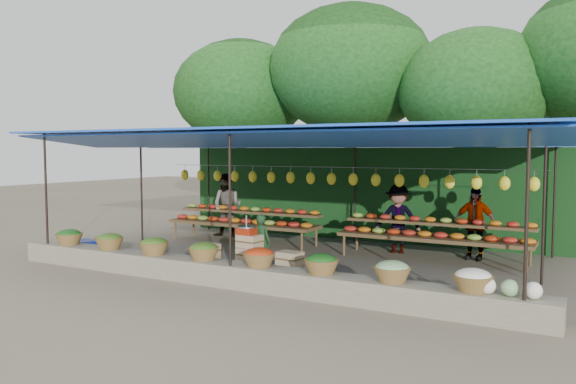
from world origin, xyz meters
The scene contains 16 objects.
ground centered at (0.00, 0.00, 0.00)m, with size 60.00×60.00×0.00m, color #695F4D.
stone_curb centered at (0.00, -2.75, 0.20)m, with size 10.60×0.55×0.40m, color #666251.
stall_canopy centered at (0.00, 0.06, 2.68)m, with size 10.80×6.60×2.82m.
produce_baskets centered at (-0.10, -2.75, 0.56)m, with size 8.98×0.58×0.34m.
netting_backdrop centered at (0.00, 3.15, 1.25)m, with size 10.60×0.06×2.50m, color #1B4E1C.
tree_row centered at (0.50, 6.09, 4.70)m, with size 16.51×5.50×7.12m.
fruit_table_left centered at (-2.49, 1.35, 0.61)m, with size 4.21×0.95×0.93m.
fruit_table_right centered at (2.51, 1.35, 0.61)m, with size 4.21×0.95×0.93m.
crate_counter centered at (-0.36, -1.75, 0.31)m, with size 2.38×0.38×0.77m.
weighing_scale centered at (-0.40, -1.75, 0.86)m, with size 0.36×0.36×0.38m.
vendor_seated centered at (-0.30, -1.35, 0.57)m, with size 0.41×0.27×1.14m, color #1A3B1D.
customer_left centered at (-3.39, 1.86, 0.89)m, with size 0.87×0.67×1.78m, color slate.
customer_mid centered at (1.53, 1.83, 0.81)m, with size 1.04×0.60×1.62m, color slate.
customer_right centered at (3.27, 1.87, 0.81)m, with size 0.95×0.39×1.62m, color slate.
blue_crate_front centered at (-4.77, -1.94, 0.17)m, with size 0.57×0.41×0.34m, color navy.
blue_crate_back centered at (-5.50, -2.05, 0.13)m, with size 0.44×0.31×0.26m, color navy.
Camera 1 is at (5.58, -10.96, 2.42)m, focal length 35.00 mm.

